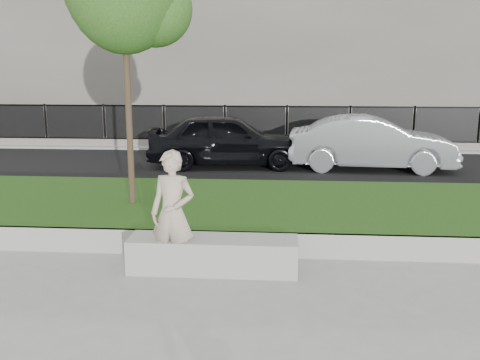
# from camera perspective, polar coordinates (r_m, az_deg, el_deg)

# --- Properties ---
(ground) EXTENTS (90.00, 90.00, 0.00)m
(ground) POSITION_cam_1_polar(r_m,az_deg,el_deg) (7.66, -6.67, -10.58)
(ground) COLOR gray
(ground) RESTS_ON ground
(grass_bank) EXTENTS (34.00, 4.00, 0.40)m
(grass_bank) POSITION_cam_1_polar(r_m,az_deg,el_deg) (10.40, -3.54, -3.26)
(grass_bank) COLOR black
(grass_bank) RESTS_ON ground
(grass_kerb) EXTENTS (34.00, 0.08, 0.40)m
(grass_kerb) POSITION_cam_1_polar(r_m,az_deg,el_deg) (8.55, -5.37, -6.69)
(grass_kerb) COLOR gray
(grass_kerb) RESTS_ON ground
(street) EXTENTS (34.00, 7.00, 0.04)m
(street) POSITION_cam_1_polar(r_m,az_deg,el_deg) (15.77, -0.77, 1.34)
(street) COLOR black
(street) RESTS_ON ground
(far_pavement) EXTENTS (34.00, 3.00, 0.12)m
(far_pavement) POSITION_cam_1_polar(r_m,az_deg,el_deg) (20.19, 0.39, 3.80)
(far_pavement) COLOR gray
(far_pavement) RESTS_ON ground
(iron_fence) EXTENTS (32.00, 0.30, 1.50)m
(iron_fence) POSITION_cam_1_polar(r_m,az_deg,el_deg) (19.14, 0.18, 4.81)
(iron_fence) COLOR slate
(iron_fence) RESTS_ON far_pavement
(building_facade) EXTENTS (34.00, 10.00, 10.00)m
(building_facade) POSITION_cam_1_polar(r_m,az_deg,el_deg) (27.06, 1.51, 16.36)
(building_facade) COLOR #5D5851
(building_facade) RESTS_ON ground
(stone_bench) EXTENTS (2.45, 0.61, 0.50)m
(stone_bench) POSITION_cam_1_polar(r_m,az_deg,el_deg) (7.87, -2.89, -7.93)
(stone_bench) COLOR gray
(stone_bench) RESTS_ON ground
(man) EXTENTS (0.74, 0.57, 1.80)m
(man) POSITION_cam_1_polar(r_m,az_deg,el_deg) (7.62, -7.19, -3.56)
(man) COLOR #C1AC94
(man) RESTS_ON ground
(book) EXTENTS (0.29, 0.27, 0.03)m
(book) POSITION_cam_1_polar(r_m,az_deg,el_deg) (7.94, -7.28, -5.83)
(book) COLOR white
(book) RESTS_ON stone_bench
(car_dark) EXTENTS (4.75, 2.22, 1.57)m
(car_dark) POSITION_cam_1_polar(r_m,az_deg,el_deg) (15.75, -1.37, 4.30)
(car_dark) COLOR black
(car_dark) RESTS_ON street
(car_silver) EXTENTS (4.73, 1.89, 1.53)m
(car_silver) POSITION_cam_1_polar(r_m,az_deg,el_deg) (15.69, 13.84, 3.84)
(car_silver) COLOR #9FA1A8
(car_silver) RESTS_ON street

